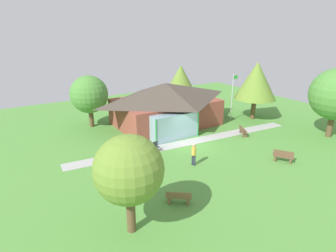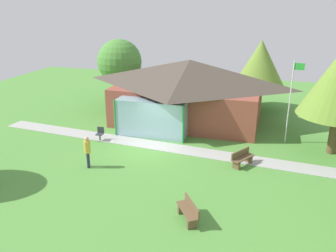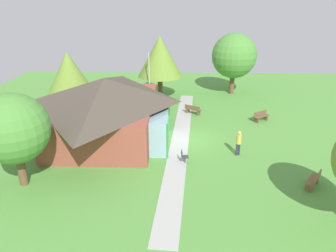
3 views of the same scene
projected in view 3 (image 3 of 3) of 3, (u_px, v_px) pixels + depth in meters
The scene contains 13 objects.
ground_plane at pixel (188, 139), 22.94m from camera, with size 44.00×44.00×0.00m, color #54933D.
pavilion at pixel (108, 106), 22.89m from camera, with size 11.08×8.72×4.42m.
footpath at pixel (180, 139), 22.95m from camera, with size 21.97×1.30×0.03m, color #ADADA8.
flagpole at pixel (149, 77), 29.01m from camera, with size 0.64×0.08×5.12m.
bench_front_right at pixel (261, 117), 26.18m from camera, with size 1.21×1.49×0.84m.
bench_front_left at pixel (314, 181), 17.04m from camera, with size 1.46×1.25×0.84m.
bench_mid_right at pixel (193, 110), 27.75m from camera, with size 1.14×1.52×0.84m.
patio_chair_west at pixel (184, 157), 19.51m from camera, with size 0.48×0.48×0.86m.
visitor_strolling_lawn at pixel (239, 141), 20.27m from camera, with size 0.34×0.34×1.74m.
tree_far_east at pixel (234, 56), 32.35m from camera, with size 4.68×4.68×6.44m.
tree_east_hedge at pixel (160, 56), 30.74m from camera, with size 4.50×4.50×6.37m.
tree_behind_pavilion_right at pixel (69, 74), 26.83m from camera, with size 4.20×4.20×5.53m.
tree_behind_pavilion_left at pixel (13, 129), 16.16m from camera, with size 3.80×3.80×5.31m.
Camera 3 is at (-20.81, 0.96, 9.77)m, focal length 32.94 mm.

